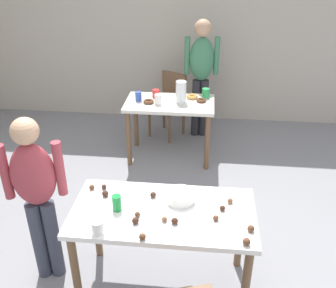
{
  "coord_description": "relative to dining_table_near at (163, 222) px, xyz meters",
  "views": [
    {
      "loc": [
        0.28,
        -2.33,
        2.49
      ],
      "look_at": [
        -0.02,
        0.59,
        0.9
      ],
      "focal_mm": 41.09,
      "sensor_mm": 36.0,
      "label": 1
    }
  ],
  "objects": [
    {
      "name": "dining_table_near",
      "position": [
        0.0,
        0.0,
        0.0
      ],
      "size": [
        1.33,
        0.68,
        0.75
      ],
      "color": "white",
      "rests_on": "ground_plane"
    },
    {
      "name": "person_adult_far",
      "position": [
        0.19,
        2.72,
        0.31
      ],
      "size": [
        0.45,
        0.23,
        1.59
      ],
      "color": "#28282D",
      "rests_on": "ground_plane"
    },
    {
      "name": "cake_ball_0",
      "position": [
        0.02,
        -0.12,
        0.12
      ],
      "size": [
        0.04,
        0.04,
        0.04
      ],
      "primitive_type": "sphere",
      "color": "brown",
      "rests_on": "dining_table_near"
    },
    {
      "name": "cake_ball_8",
      "position": [
        0.61,
        -0.16,
        0.13
      ],
      "size": [
        0.05,
        0.05,
        0.05
      ],
      "primitive_type": "sphere",
      "color": "brown",
      "rests_on": "dining_table_near"
    },
    {
      "name": "soda_can",
      "position": [
        -0.33,
        -0.02,
        0.16
      ],
      "size": [
        0.07,
        0.07,
        0.12
      ],
      "primitive_type": "cylinder",
      "color": "#198438",
      "rests_on": "dining_table_near"
    },
    {
      "name": "cup_near_0",
      "position": [
        -0.4,
        -0.28,
        0.15
      ],
      "size": [
        0.08,
        0.08,
        0.1
      ],
      "primitive_type": "cylinder",
      "color": "white",
      "rests_on": "dining_table_near"
    },
    {
      "name": "cake_ball_10",
      "position": [
        -0.17,
        -0.08,
        0.12
      ],
      "size": [
        0.04,
        0.04,
        0.04
      ],
      "primitive_type": "sphere",
      "color": "brown",
      "rests_on": "dining_table_near"
    },
    {
      "name": "cake_ball_1",
      "position": [
        0.17,
        0.25,
        0.12
      ],
      "size": [
        0.04,
        0.04,
        0.04
      ],
      "primitive_type": "sphere",
      "color": "brown",
      "rests_on": "dining_table_near"
    },
    {
      "name": "cup_far_0",
      "position": [
        -0.34,
        2.19,
        0.15
      ],
      "size": [
        0.08,
        0.08,
        0.1
      ],
      "primitive_type": "cylinder",
      "color": "red",
      "rests_on": "dining_table_far"
    },
    {
      "name": "mixing_bowl",
      "position": [
        0.12,
        0.13,
        0.14
      ],
      "size": [
        0.22,
        0.22,
        0.08
      ],
      "primitive_type": "cylinder",
      "color": "white",
      "rests_on": "dining_table_near"
    },
    {
      "name": "wall_back",
      "position": [
        -0.02,
        3.34,
        0.65
      ],
      "size": [
        6.4,
        0.1,
        2.6
      ],
      "primitive_type": "cube",
      "color": "#BCB2A3",
      "rests_on": "ground_plane"
    },
    {
      "name": "ground_plane",
      "position": [
        -0.02,
        0.14,
        -0.65
      ],
      "size": [
        6.4,
        6.4,
        0.0
      ],
      "primitive_type": "plane",
      "color": "gray"
    },
    {
      "name": "cake_ball_9",
      "position": [
        0.38,
        -0.07,
        0.12
      ],
      "size": [
        0.04,
        0.04,
        0.04
      ],
      "primitive_type": "sphere",
      "color": "brown",
      "rests_on": "dining_table_near"
    },
    {
      "name": "cake_ball_13",
      "position": [
        -0.49,
        0.22,
        0.12
      ],
      "size": [
        0.04,
        0.04,
        0.04
      ],
      "primitive_type": "sphere",
      "color": "#3D2319",
      "rests_on": "dining_table_near"
    },
    {
      "name": "cake_ball_5",
      "position": [
        0.1,
        -0.13,
        0.13
      ],
      "size": [
        0.05,
        0.05,
        0.05
      ],
      "primitive_type": "sphere",
      "color": "#3D2319",
      "rests_on": "dining_table_near"
    },
    {
      "name": "cake_ball_11",
      "position": [
        0.42,
        0.05,
        0.12
      ],
      "size": [
        0.04,
        0.04,
        0.04
      ],
      "primitive_type": "sphere",
      "color": "#3D2319",
      "rests_on": "dining_table_near"
    },
    {
      "name": "donut_far_1",
      "position": [
        0.22,
        2.1,
        0.12
      ],
      "size": [
        0.12,
        0.12,
        0.04
      ],
      "primitive_type": "torus",
      "color": "brown",
      "rests_on": "dining_table_far"
    },
    {
      "name": "cake_ball_6",
      "position": [
        -0.44,
        -0.18,
        0.13
      ],
      "size": [
        0.05,
        0.05,
        0.05
      ],
      "primitive_type": "sphere",
      "color": "brown",
      "rests_on": "dining_table_near"
    },
    {
      "name": "dining_table_far",
      "position": [
        -0.16,
        2.06,
        -0.02
      ],
      "size": [
        1.06,
        0.61,
        0.75
      ],
      "color": "silver",
      "rests_on": "ground_plane"
    },
    {
      "name": "cup_far_3",
      "position": [
        -0.53,
        2.05,
        0.16
      ],
      "size": [
        0.08,
        0.08,
        0.11
      ],
      "primitive_type": "cylinder",
      "color": "#3351B2",
      "rests_on": "dining_table_far"
    },
    {
      "name": "cup_far_2",
      "position": [
        -0.29,
        1.97,
        0.16
      ],
      "size": [
        0.08,
        0.08,
        0.12
      ],
      "primitive_type": "cylinder",
      "color": "white",
      "rests_on": "dining_table_far"
    },
    {
      "name": "cake_ball_3",
      "position": [
        -0.45,
        0.13,
        0.13
      ],
      "size": [
        0.05,
        0.05,
        0.05
      ],
      "primitive_type": "sphere",
      "color": "#3D2319",
      "rests_on": "dining_table_near"
    },
    {
      "name": "cake_ball_7",
      "position": [
        0.48,
        0.14,
        0.12
      ],
      "size": [
        0.04,
        0.04,
        0.04
      ],
      "primitive_type": "sphere",
      "color": "brown",
      "rests_on": "dining_table_near"
    },
    {
      "name": "cake_ball_15",
      "position": [
        -0.1,
        -0.31,
        0.13
      ],
      "size": [
        0.05,
        0.05,
        0.05
      ],
      "primitive_type": "sphere",
      "color": "brown",
      "rests_on": "dining_table_near"
    },
    {
      "name": "donut_far_0",
      "position": [
        -0.4,
        1.99,
        0.12
      ],
      "size": [
        0.13,
        0.13,
        0.04
      ],
      "primitive_type": "torus",
      "color": "brown",
      "rests_on": "dining_table_far"
    },
    {
      "name": "person_girl_near",
      "position": [
        -0.94,
        0.03,
        0.2
      ],
      "size": [
        0.45,
        0.27,
        1.43
      ],
      "color": "#383D4C",
      "rests_on": "ground_plane"
    },
    {
      "name": "cake_ball_4",
      "position": [
        0.57,
        -0.29,
        0.13
      ],
      "size": [
        0.05,
        0.05,
        0.05
      ],
      "primitive_type": "sphere",
      "color": "brown",
      "rests_on": "dining_table_near"
    },
    {
      "name": "cup_far_1",
      "position": [
        0.26,
        2.24,
        0.16
      ],
      "size": [
        0.09,
        0.09,
        0.12
      ],
      "primitive_type": "cylinder",
      "color": "green",
      "rests_on": "dining_table_far"
    },
    {
      "name": "pitcher_far",
      "position": [
        -0.03,
        2.07,
        0.23
      ],
      "size": [
        0.13,
        0.13,
        0.25
      ],
      "primitive_type": "cylinder",
      "color": "white",
      "rests_on": "dining_table_far"
    },
    {
      "name": "cake_ball_12",
      "position": [
        -0.09,
        0.15,
        0.13
      ],
      "size": [
        0.05,
        0.05,
        0.05
      ],
      "primitive_type": "sphere",
      "color": "#3D2319",
      "rests_on": "dining_table_near"
    },
    {
      "name": "chair_far_table",
      "position": [
        -0.22,
        2.71,
        -0.15
      ],
      "size": [
        0.55,
        0.55,
        0.87
      ],
      "color": "brown",
      "rests_on": "ground_plane"
    },
    {
      "name": "cake_ball_2",
      "position": [
        -0.58,
        0.2,
        0.12
      ],
      "size": [
        0.04,
        0.04,
        0.04
      ],
      "primitive_type": "sphere",
      "color": "brown",
      "rests_on": "dining_table_near"
    },
    {
      "name": "fork_near",
      "position": [
        -0.54,
        -0.0,
        0.11
      ],
      "size": [
        0.17,
        0.02,
        0.01
      ],
      "primitive_type": "cube",
      "color": "silver",
      "rests_on": "dining_table_near"
    },
    {
      "name": "cake_ball_14",
      "position": [
        -0.17,
        -0.16,
        0.13
      ],
      "size": [
        0.05,
        0.05,
        0.05
      ],
      "primitive_type": "sphere",
      "color": "#3D2319",
      "rests_on": "dining_table_near"
    },
    {
      "name": "donut_far_2",
      "position": [
        0.1,
        2.2,
        0.12
      ],
      "size": [
        0.14,
        0.14,
        0.04
      ],
      "primitive_type": "torus",
      "color": "gold",
      "rests_on": "dining_table_far"
    }
  ]
}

